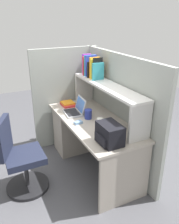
{
  "coord_description": "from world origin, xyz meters",
  "views": [
    {
      "loc": [
        2.43,
        -1.24,
        2.0
      ],
      "look_at": [
        0.0,
        -0.05,
        0.85
      ],
      "focal_mm": 37.08,
      "sensor_mm": 36.0,
      "label": 1
    }
  ],
  "objects_px": {
    "office_chair": "(20,161)",
    "paper_cup": "(100,122)",
    "laptop": "(75,110)",
    "computer_mouse": "(78,123)",
    "snack_canister": "(88,114)",
    "backpack": "(109,134)"
  },
  "relations": [
    {
      "from": "backpack",
      "to": "computer_mouse",
      "type": "height_order",
      "value": "backpack"
    },
    {
      "from": "paper_cup",
      "to": "office_chair",
      "type": "height_order",
      "value": "office_chair"
    },
    {
      "from": "paper_cup",
      "to": "snack_canister",
      "type": "distance_m",
      "value": 0.26
    },
    {
      "from": "backpack",
      "to": "office_chair",
      "type": "relative_size",
      "value": 0.32
    },
    {
      "from": "computer_mouse",
      "to": "paper_cup",
      "type": "distance_m",
      "value": 0.27
    },
    {
      "from": "laptop",
      "to": "office_chair",
      "type": "relative_size",
      "value": 0.36
    },
    {
      "from": "laptop",
      "to": "paper_cup",
      "type": "bearing_deg",
      "value": 13.26
    },
    {
      "from": "computer_mouse",
      "to": "snack_canister",
      "type": "relative_size",
      "value": 0.83
    },
    {
      "from": "office_chair",
      "to": "laptop",
      "type": "bearing_deg",
      "value": -47.65
    },
    {
      "from": "computer_mouse",
      "to": "office_chair",
      "type": "xyz_separation_m",
      "value": [
        -0.02,
        -0.75,
        -0.35
      ]
    },
    {
      "from": "office_chair",
      "to": "paper_cup",
      "type": "bearing_deg",
      "value": -78.24
    },
    {
      "from": "snack_canister",
      "to": "office_chair",
      "type": "bearing_deg",
      "value": -85.81
    },
    {
      "from": "computer_mouse",
      "to": "laptop",
      "type": "bearing_deg",
      "value": 155.14
    },
    {
      "from": "laptop",
      "to": "paper_cup",
      "type": "distance_m",
      "value": 0.5
    },
    {
      "from": "paper_cup",
      "to": "office_chair",
      "type": "relative_size",
      "value": 0.1
    },
    {
      "from": "backpack",
      "to": "paper_cup",
      "type": "bearing_deg",
      "value": 165.12
    },
    {
      "from": "snack_canister",
      "to": "office_chair",
      "type": "distance_m",
      "value": 1.02
    },
    {
      "from": "laptop",
      "to": "computer_mouse",
      "type": "bearing_deg",
      "value": -17.22
    },
    {
      "from": "laptop",
      "to": "computer_mouse",
      "type": "relative_size",
      "value": 3.19
    },
    {
      "from": "laptop",
      "to": "office_chair",
      "type": "xyz_separation_m",
      "value": [
        0.31,
        -0.85,
        -0.39
      ]
    },
    {
      "from": "backpack",
      "to": "office_chair",
      "type": "distance_m",
      "value": 1.13
    },
    {
      "from": "paper_cup",
      "to": "backpack",
      "type": "bearing_deg",
      "value": -14.88
    }
  ]
}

